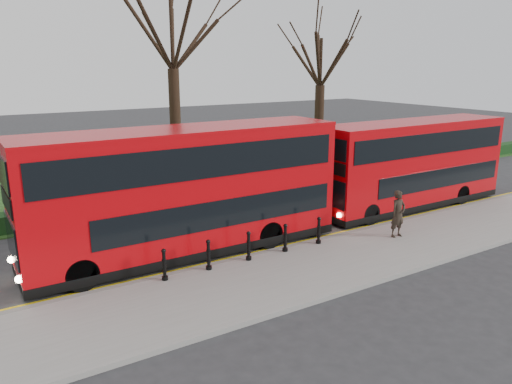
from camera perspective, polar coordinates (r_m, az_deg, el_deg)
ground at (r=18.90m, az=-2.30°, el=-6.70°), size 120.00×120.00×0.00m
pavement at (r=16.53m, az=2.97°, el=-9.64°), size 60.00×4.00×0.15m
kerb at (r=18.07m, az=-0.71°, el=-7.45°), size 60.00×0.25×0.16m
grass_verge at (r=32.26m, az=-15.72°, el=1.81°), size 60.00×18.00×0.06m
hedge at (r=24.62m, az=-10.23°, el=-0.86°), size 60.00×0.90×0.80m
yellow_line_outer at (r=18.33m, az=-1.20°, el=-7.35°), size 60.00×0.10×0.01m
yellow_line_inner at (r=18.49m, az=-1.52°, el=-7.16°), size 60.00×0.10×0.01m
tree_mid at (r=27.54m, az=-9.63°, el=18.13°), size 7.62×7.62×11.91m
tree_right at (r=32.71m, az=7.44°, el=15.07°), size 6.35×6.35×9.93m
bollard_row at (r=17.45m, az=-0.84°, el=-6.24°), size 6.40×0.15×1.00m
bus_lead at (r=18.12m, az=-7.99°, el=-0.02°), size 11.63×2.67×4.63m
bus_rear at (r=25.18m, az=17.41°, el=3.03°), size 10.49×2.41×4.17m
pedestrian at (r=20.41m, az=15.93°, el=-2.41°), size 0.69×0.46×1.87m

